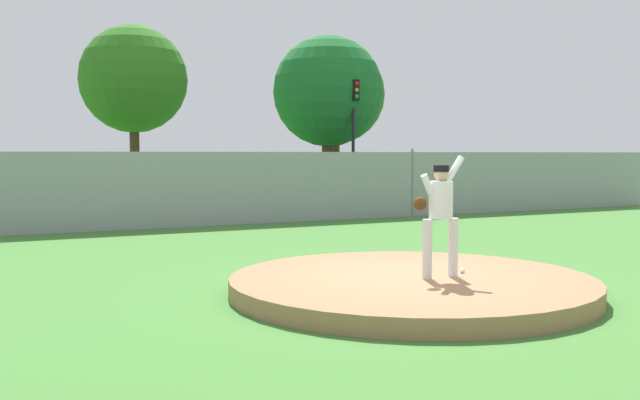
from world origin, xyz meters
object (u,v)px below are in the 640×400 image
at_px(pitcher_youth, 440,208).
at_px(baseball, 462,270).
at_px(parked_car_red, 334,184).
at_px(traffic_light_far, 354,118).
at_px(parked_car_teal, 217,187).
at_px(traffic_cone_orange, 345,195).
at_px(parked_car_slate, 425,184).

height_order(pitcher_youth, baseball, pitcher_youth).
xyz_separation_m(parked_car_red, traffic_light_far, (3.43, 4.58, 2.63)).
relative_size(pitcher_youth, parked_car_teal, 0.35).
bearing_deg(baseball, pitcher_youth, -162.77).
bearing_deg(parked_car_teal, baseball, -95.04).
xyz_separation_m(baseball, traffic_light_far, (8.95, 18.73, 3.18)).
bearing_deg(parked_car_teal, pitcher_youth, -97.00).
distance_m(baseball, parked_car_teal, 14.38).
bearing_deg(traffic_cone_orange, parked_car_slate, -58.32).
relative_size(baseball, traffic_light_far, 0.01).
distance_m(parked_car_slate, parked_car_red, 3.91).
height_order(baseball, parked_car_teal, parked_car_teal).
height_order(parked_car_slate, parked_car_red, parked_car_red).
bearing_deg(parked_car_red, baseball, -111.31).
height_order(pitcher_youth, traffic_light_far, traffic_light_far).
relative_size(parked_car_teal, traffic_light_far, 0.92).
relative_size(parked_car_slate, parked_car_teal, 0.97).
height_order(parked_car_slate, traffic_light_far, traffic_light_far).
bearing_deg(baseball, traffic_light_far, 64.46).
bearing_deg(parked_car_red, parked_car_slate, -0.03).
xyz_separation_m(parked_car_teal, traffic_light_far, (7.69, 4.41, 2.64)).
bearing_deg(baseball, parked_car_teal, 84.96).
relative_size(parked_car_teal, parked_car_red, 1.14).
distance_m(pitcher_youth, parked_car_red, 15.54).
relative_size(parked_car_red, traffic_cone_orange, 7.47).
xyz_separation_m(pitcher_youth, traffic_cone_orange, (8.11, 17.29, -0.92)).
xyz_separation_m(parked_car_slate, traffic_cone_orange, (-1.84, 2.98, -0.51)).
xyz_separation_m(pitcher_youth, traffic_light_far, (9.47, 18.89, 2.28)).
relative_size(baseball, parked_car_teal, 0.02).
bearing_deg(pitcher_youth, baseball, 17.23).
relative_size(parked_car_red, traffic_light_far, 0.81).
height_order(pitcher_youth, traffic_cone_orange, pitcher_youth).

